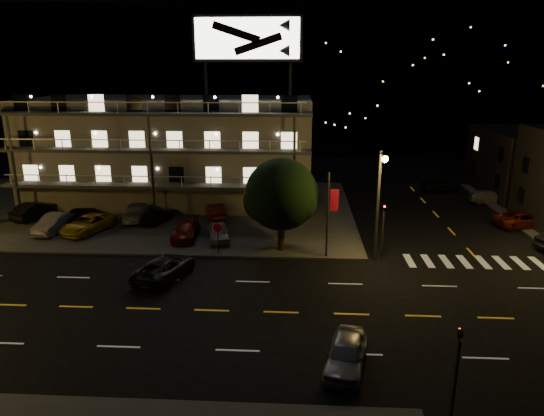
# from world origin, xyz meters

# --- Properties ---
(ground) EXTENTS (140.00, 140.00, 0.00)m
(ground) POSITION_xyz_m (0.00, 0.00, 0.00)
(ground) COLOR black
(ground) RESTS_ON ground
(curb_nw) EXTENTS (44.00, 24.00, 0.15)m
(curb_nw) POSITION_xyz_m (-14.00, 20.00, 0.07)
(curb_nw) COLOR #3B3A38
(curb_nw) RESTS_ON ground
(motel) EXTENTS (28.00, 13.80, 18.10)m
(motel) POSITION_xyz_m (-9.94, 23.88, 5.34)
(motel) COLOR gray
(motel) RESTS_ON ground
(hill_backdrop) EXTENTS (120.00, 25.00, 24.00)m
(hill_backdrop) POSITION_xyz_m (-5.94, 68.78, 11.55)
(hill_backdrop) COLOR black
(hill_backdrop) RESTS_ON ground
(streetlight_nc) EXTENTS (0.44, 1.92, 8.00)m
(streetlight_nc) POSITION_xyz_m (8.50, 7.94, 4.96)
(streetlight_nc) COLOR #2D2D30
(streetlight_nc) RESTS_ON ground
(signal_nw) EXTENTS (0.20, 0.27, 4.60)m
(signal_nw) POSITION_xyz_m (9.00, 8.50, 2.57)
(signal_nw) COLOR #2D2D30
(signal_nw) RESTS_ON ground
(signal_sw) EXTENTS (0.20, 0.27, 4.60)m
(signal_sw) POSITION_xyz_m (9.00, -8.50, 2.57)
(signal_sw) COLOR #2D2D30
(signal_sw) RESTS_ON ground
(banner_north) EXTENTS (0.83, 0.16, 6.40)m
(banner_north) POSITION_xyz_m (5.09, 8.40, 3.43)
(banner_north) COLOR #2D2D30
(banner_north) RESTS_ON ground
(stop_sign) EXTENTS (0.91, 0.11, 2.61)m
(stop_sign) POSITION_xyz_m (-3.00, 8.57, 1.71)
(stop_sign) COLOR #2D2D30
(stop_sign) RESTS_ON ground
(tree) EXTENTS (5.57, 5.37, 7.02)m
(tree) POSITION_xyz_m (1.59, 9.54, 4.32)
(tree) COLOR black
(tree) RESTS_ON curb_nw
(lot_car_1) EXTENTS (2.00, 4.62, 1.48)m
(lot_car_1) POSITION_xyz_m (-17.56, 12.66, 0.89)
(lot_car_1) COLOR gray
(lot_car_1) RESTS_ON curb_nw
(lot_car_2) EXTENTS (3.92, 5.56, 1.41)m
(lot_car_2) POSITION_xyz_m (-14.64, 12.78, 0.85)
(lot_car_2) COLOR gold
(lot_car_2) RESTS_ON curb_nw
(lot_car_3) EXTENTS (1.98, 4.60, 1.32)m
(lot_car_3) POSITION_xyz_m (-6.14, 11.76, 0.81)
(lot_car_3) COLOR #63190E
(lot_car_3) RESTS_ON curb_nw
(lot_car_4) EXTENTS (2.40, 4.15, 1.33)m
(lot_car_4) POSITION_xyz_m (-3.43, 11.34, 0.81)
(lot_car_4) COLOR gray
(lot_car_4) RESTS_ON curb_nw
(lot_car_5) EXTENTS (2.73, 4.78, 1.49)m
(lot_car_5) POSITION_xyz_m (-21.20, 16.30, 0.90)
(lot_car_5) COLOR black
(lot_car_5) RESTS_ON curb_nw
(lot_car_6) EXTENTS (2.40, 4.56, 1.22)m
(lot_car_6) POSITION_xyz_m (-16.67, 15.59, 0.76)
(lot_car_6) COLOR black
(lot_car_6) RESTS_ON curb_nw
(lot_car_7) EXTENTS (2.67, 5.47, 1.53)m
(lot_car_7) POSITION_xyz_m (-11.63, 16.45, 0.92)
(lot_car_7) COLOR gray
(lot_car_7) RESTS_ON curb_nw
(lot_car_8) EXTENTS (2.67, 4.05, 1.28)m
(lot_car_8) POSITION_xyz_m (-9.69, 15.55, 0.79)
(lot_car_8) COLOR black
(lot_car_8) RESTS_ON curb_nw
(lot_car_9) EXTENTS (2.82, 4.36, 1.36)m
(lot_car_9) POSITION_xyz_m (-4.71, 17.29, 0.83)
(lot_car_9) COLOR #63190E
(lot_car_9) RESTS_ON curb_nw
(side_car_1) EXTENTS (5.36, 3.15, 1.40)m
(side_car_1) POSITION_xyz_m (22.55, 16.56, 0.70)
(side_car_1) COLOR #63190E
(side_car_1) RESTS_ON ground
(side_car_2) EXTENTS (4.44, 2.16, 1.25)m
(side_car_2) POSITION_xyz_m (22.67, 24.35, 0.62)
(side_car_2) COLOR gray
(side_car_2) RESTS_ON ground
(side_car_3) EXTENTS (4.63, 2.69, 1.48)m
(side_car_3) POSITION_xyz_m (18.94, 29.14, 0.74)
(side_car_3) COLOR black
(side_car_3) RESTS_ON ground
(road_car_east) EXTENTS (2.61, 4.53, 1.45)m
(road_car_east) POSITION_xyz_m (5.21, -5.07, 0.73)
(road_car_east) COLOR gray
(road_car_east) RESTS_ON ground
(road_car_west) EXTENTS (3.78, 5.68, 1.45)m
(road_car_west) POSITION_xyz_m (-5.85, 4.28, 0.72)
(road_car_west) COLOR black
(road_car_west) RESTS_ON ground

